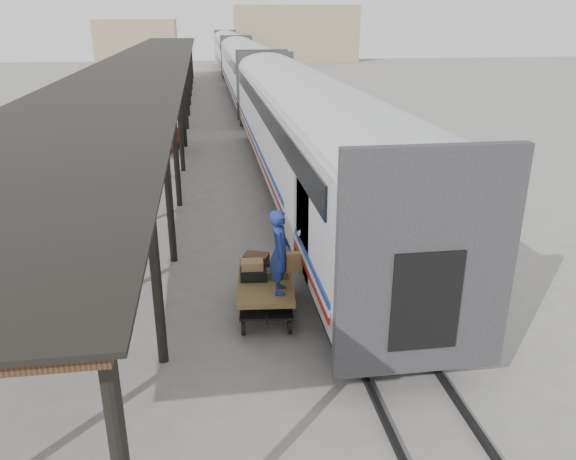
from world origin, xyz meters
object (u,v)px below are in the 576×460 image
(porter, at_px, (280,252))
(baggage_cart, at_px, (266,287))
(pedestrian, at_px, (134,147))
(luggage_tug, at_px, (164,139))

(porter, bearing_deg, baggage_cart, 30.48)
(pedestrian, bearing_deg, porter, 128.68)
(baggage_cart, distance_m, luggage_tug, 17.45)
(luggage_tug, height_order, porter, porter)
(baggage_cart, distance_m, porter, 1.34)
(porter, bearing_deg, luggage_tug, 20.64)
(luggage_tug, distance_m, porter, 18.17)
(luggage_tug, bearing_deg, baggage_cart, -61.67)
(baggage_cart, height_order, pedestrian, pedestrian)
(baggage_cart, xyz_separation_m, porter, (0.25, -0.65, 1.15))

